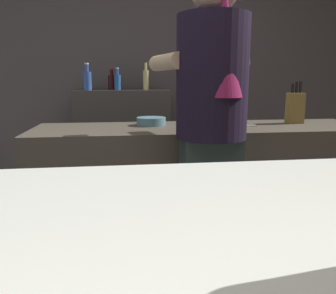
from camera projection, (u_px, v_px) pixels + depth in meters
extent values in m
cube|color=#4F494B|center=(138.00, 67.00, 3.37)|extent=(5.20, 0.10, 2.70)
cube|color=#474136|center=(204.00, 198.00, 2.20)|extent=(2.10, 0.60, 0.93)
cube|color=#3C3A37|center=(123.00, 150.00, 3.23)|extent=(0.86, 0.36, 1.13)
cube|color=#293633|center=(208.00, 227.00, 1.75)|extent=(0.28, 0.20, 0.94)
cylinder|color=black|center=(212.00, 78.00, 1.60)|extent=(0.34, 0.34, 0.57)
cone|color=#8C1E4C|center=(224.00, 42.00, 1.48)|extent=(0.18, 0.18, 0.48)
cylinder|color=#D4B389|center=(167.00, 62.00, 1.67)|extent=(0.15, 0.33, 0.08)
cylinder|color=#D4B389|center=(226.00, 63.00, 1.80)|extent=(0.15, 0.33, 0.08)
cube|color=olive|center=(295.00, 108.00, 2.25)|extent=(0.10, 0.08, 0.20)
cylinder|color=black|center=(292.00, 88.00, 2.22)|extent=(0.02, 0.02, 0.06)
cylinder|color=black|center=(297.00, 88.00, 2.23)|extent=(0.02, 0.02, 0.07)
cylinder|color=black|center=(301.00, 87.00, 2.23)|extent=(0.02, 0.02, 0.07)
cylinder|color=slate|center=(151.00, 121.00, 2.16)|extent=(0.19, 0.19, 0.05)
cube|color=silver|center=(238.00, 126.00, 2.08)|extent=(0.24, 0.06, 0.01)
cylinder|color=#D5C979|center=(146.00, 80.00, 3.12)|extent=(0.05, 0.05, 0.18)
cylinder|color=#D5C979|center=(146.00, 66.00, 3.10)|extent=(0.02, 0.02, 0.07)
cylinder|color=#333333|center=(146.00, 62.00, 3.09)|extent=(0.03, 0.03, 0.01)
cylinder|color=black|center=(112.00, 83.00, 3.13)|extent=(0.07, 0.07, 0.13)
cylinder|color=black|center=(112.00, 72.00, 3.11)|extent=(0.03, 0.03, 0.05)
cylinder|color=red|center=(111.00, 69.00, 3.10)|extent=(0.04, 0.04, 0.01)
cylinder|color=#29589F|center=(117.00, 82.00, 3.05)|extent=(0.06, 0.06, 0.14)
cylinder|color=#29589F|center=(117.00, 72.00, 3.03)|extent=(0.03, 0.03, 0.05)
cylinder|color=silver|center=(117.00, 68.00, 3.03)|extent=(0.03, 0.03, 0.01)
cylinder|color=#33539B|center=(87.00, 81.00, 2.97)|extent=(0.08, 0.08, 0.16)
cylinder|color=#33539B|center=(87.00, 68.00, 2.95)|extent=(0.03, 0.03, 0.06)
cylinder|color=silver|center=(86.00, 64.00, 2.94)|extent=(0.04, 0.04, 0.01)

